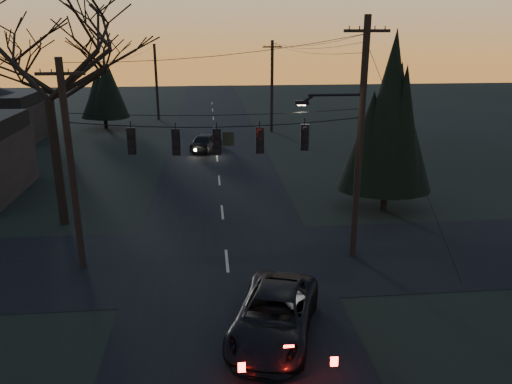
{
  "coord_description": "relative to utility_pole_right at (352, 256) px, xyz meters",
  "views": [
    {
      "loc": [
        -0.64,
        -9.41,
        9.46
      ],
      "look_at": [
        1.09,
        8.32,
        3.63
      ],
      "focal_mm": 35.0,
      "sensor_mm": 36.0,
      "label": 1
    }
  ],
  "objects": [
    {
      "name": "evergreen_right",
      "position": [
        3.33,
        5.56,
        4.93
      ],
      "size": [
        3.97,
        3.97,
        8.68
      ],
      "color": "black",
      "rests_on": "ground"
    },
    {
      "name": "main_road",
      "position": [
        -5.5,
        10.0,
        0.01
      ],
      "size": [
        8.0,
        120.0,
        0.02
      ],
      "primitive_type": "cube",
      "color": "black",
      "rests_on": "ground"
    },
    {
      "name": "utility_pole_far_l",
      "position": [
        -11.5,
        36.0,
        0.0
      ],
      "size": [
        0.3,
        0.3,
        8.0
      ],
      "primitive_type": null,
      "color": "black",
      "rests_on": "ground"
    },
    {
      "name": "utility_pole_right",
      "position": [
        0.0,
        0.0,
        0.0
      ],
      "size": [
        5.0,
        0.3,
        10.0
      ],
      "primitive_type": null,
      "color": "black",
      "rests_on": "ground"
    },
    {
      "name": "utility_pole_far_r",
      "position": [
        0.0,
        28.0,
        0.0
      ],
      "size": [
        1.8,
        0.3,
        8.5
      ],
      "primitive_type": null,
      "color": "black",
      "rests_on": "ground"
    },
    {
      "name": "bare_tree_left",
      "position": [
        -13.57,
        5.14,
        8.78
      ],
      "size": [
        9.67,
        9.67,
        12.56
      ],
      "color": "black",
      "rests_on": "ground"
    },
    {
      "name": "cross_road",
      "position": [
        -5.5,
        0.0,
        0.01
      ],
      "size": [
        60.0,
        7.0,
        0.02
      ],
      "primitive_type": "cube",
      "color": "black",
      "rests_on": "ground"
    },
    {
      "name": "suv_near",
      "position": [
        -4.2,
        -5.58,
        0.72
      ],
      "size": [
        3.87,
        5.68,
        1.44
      ],
      "primitive_type": "imported",
      "rotation": [
        0.0,
        0.0,
        -0.31
      ],
      "color": "black",
      "rests_on": "ground"
    },
    {
      "name": "evergreen_dist",
      "position": [
        -16.31,
        31.41,
        3.62
      ],
      "size": [
        3.89,
        3.89,
        6.06
      ],
      "color": "black",
      "rests_on": "ground"
    },
    {
      "name": "span_signal_assembly",
      "position": [
        -5.74,
        0.0,
        5.29
      ],
      "size": [
        11.5,
        0.44,
        1.53
      ],
      "color": "black",
      "rests_on": "ground"
    },
    {
      "name": "sedan_oncoming_a",
      "position": [
        -6.3,
        20.62,
        0.74
      ],
      "size": [
        2.95,
        4.66,
        1.48
      ],
      "primitive_type": "imported",
      "rotation": [
        0.0,
        0.0,
        2.84
      ],
      "color": "black",
      "rests_on": "ground"
    },
    {
      "name": "utility_pole_left",
      "position": [
        -11.5,
        0.0,
        0.0
      ],
      "size": [
        1.8,
        0.3,
        8.5
      ],
      "primitive_type": null,
      "color": "black",
      "rests_on": "ground"
    },
    {
      "name": "bare_tree_dist",
      "position": [
        -16.53,
        18.42,
        6.54
      ],
      "size": [
        7.67,
        7.67,
        9.36
      ],
      "color": "black",
      "rests_on": "ground"
    }
  ]
}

